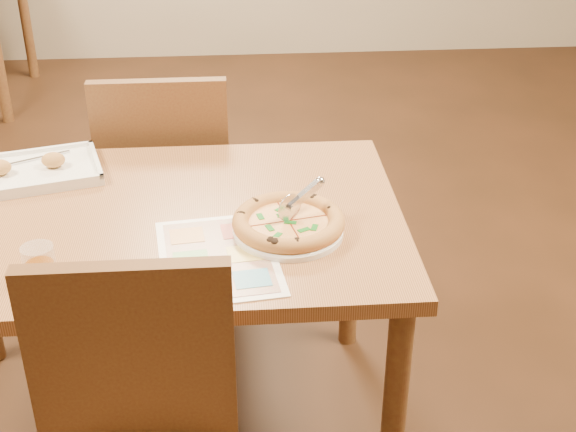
{
  "coord_description": "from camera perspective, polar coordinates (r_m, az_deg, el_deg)",
  "views": [
    {
      "loc": [
        0.22,
        -1.8,
        1.73
      ],
      "look_at": [
        0.35,
        -0.12,
        0.77
      ],
      "focal_mm": 50.0,
      "sensor_mm": 36.0,
      "label": 1
    }
  ],
  "objects": [
    {
      "name": "appetizer_tray",
      "position": [
        2.35,
        -17.66,
        3.02
      ],
      "size": [
        0.41,
        0.33,
        0.06
      ],
      "rotation": [
        0.0,
        0.0,
        0.26
      ],
      "color": "white",
      "rests_on": "dining_table"
    },
    {
      "name": "plate",
      "position": [
        1.97,
        0.0,
        -1.08
      ],
      "size": [
        0.35,
        0.35,
        0.01
      ],
      "primitive_type": "cylinder",
      "rotation": [
        0.0,
        0.0,
        0.36
      ],
      "color": "white",
      "rests_on": "dining_table"
    },
    {
      "name": "pizza",
      "position": [
        1.96,
        0.04,
        -0.44
      ],
      "size": [
        0.28,
        0.28,
        0.04
      ],
      "rotation": [
        0.0,
        0.0,
        0.21
      ],
      "color": "#D58E49",
      "rests_on": "plate"
    },
    {
      "name": "chair_near",
      "position": [
        1.68,
        -10.99,
        -14.75
      ],
      "size": [
        0.42,
        0.42,
        0.47
      ],
      "color": "brown",
      "rests_on": "ground"
    },
    {
      "name": "chair_far",
      "position": [
        2.68,
        -8.67,
        3.46
      ],
      "size": [
        0.42,
        0.42,
        0.47
      ],
      "rotation": [
        0.0,
        0.0,
        3.14
      ],
      "color": "brown",
      "rests_on": "ground"
    },
    {
      "name": "pizza_cutter",
      "position": [
        1.96,
        0.89,
        1.26
      ],
      "size": [
        0.12,
        0.09,
        0.08
      ],
      "rotation": [
        0.0,
        0.0,
        0.65
      ],
      "color": "silver",
      "rests_on": "pizza"
    },
    {
      "name": "menu",
      "position": [
        1.88,
        -4.99,
        -2.92
      ],
      "size": [
        0.31,
        0.41,
        0.0
      ],
      "primitive_type": "cube",
      "rotation": [
        0.0,
        0.0,
        0.12
      ],
      "color": "white",
      "rests_on": "dining_table"
    },
    {
      "name": "glass_tumbler",
      "position": [
        1.85,
        -17.23,
        -3.47
      ],
      "size": [
        0.07,
        0.07,
        0.09
      ],
      "rotation": [
        0.0,
        0.0,
        -0.07
      ],
      "color": "#823E0A",
      "rests_on": "dining_table"
    },
    {
      "name": "dining_table",
      "position": [
        2.12,
        -9.7,
        -2.01
      ],
      "size": [
        1.3,
        0.85,
        0.72
      ],
      "color": "#A46E41",
      "rests_on": "ground"
    }
  ]
}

